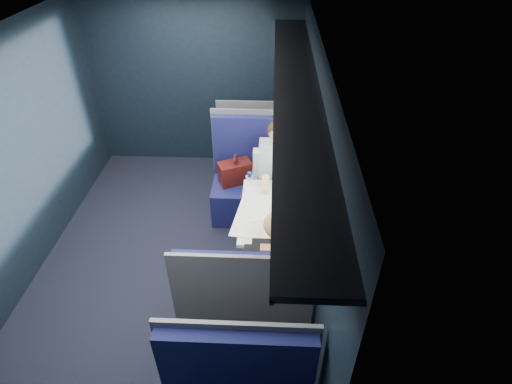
{
  "coord_description": "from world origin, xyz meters",
  "views": [
    {
      "loc": [
        1.03,
        -3.01,
        3.2
      ],
      "look_at": [
        0.9,
        0.0,
        0.95
      ],
      "focal_mm": 28.0,
      "sensor_mm": 36.0,
      "label": 1
    }
  ],
  "objects_px": {
    "seat_bay_near": "(254,183)",
    "woman": "(276,265)",
    "seat_bay_far": "(246,304)",
    "table": "(269,216)",
    "laptop": "(304,203)",
    "cup": "(299,181)",
    "bottle_small": "(296,181)",
    "man": "(277,172)",
    "seat_row_front": "(258,146)"
  },
  "relations": [
    {
      "from": "woman",
      "to": "bottle_small",
      "type": "relative_size",
      "value": 5.78
    },
    {
      "from": "table",
      "to": "laptop",
      "type": "bearing_deg",
      "value": 4.57
    },
    {
      "from": "table",
      "to": "woman",
      "type": "relative_size",
      "value": 0.76
    },
    {
      "from": "woman",
      "to": "seat_bay_near",
      "type": "bearing_deg",
      "value": 99.48
    },
    {
      "from": "table",
      "to": "seat_bay_far",
      "type": "height_order",
      "value": "seat_bay_far"
    },
    {
      "from": "table",
      "to": "bottle_small",
      "type": "relative_size",
      "value": 4.37
    },
    {
      "from": "seat_bay_far",
      "to": "laptop",
      "type": "distance_m",
      "value": 1.11
    },
    {
      "from": "seat_bay_near",
      "to": "cup",
      "type": "xyz_separation_m",
      "value": [
        0.49,
        -0.43,
        0.36
      ]
    },
    {
      "from": "seat_bay_near",
      "to": "woman",
      "type": "xyz_separation_m",
      "value": [
        0.26,
        -1.58,
        0.3
      ]
    },
    {
      "from": "bottle_small",
      "to": "seat_bay_far",
      "type": "bearing_deg",
      "value": -109.73
    },
    {
      "from": "table",
      "to": "cup",
      "type": "height_order",
      "value": "cup"
    },
    {
      "from": "laptop",
      "to": "seat_bay_far",
      "type": "bearing_deg",
      "value": -119.83
    },
    {
      "from": "man",
      "to": "seat_row_front",
      "type": "bearing_deg",
      "value": 102.83
    },
    {
      "from": "table",
      "to": "seat_bay_near",
      "type": "height_order",
      "value": "seat_bay_near"
    },
    {
      "from": "table",
      "to": "seat_row_front",
      "type": "xyz_separation_m",
      "value": [
        -0.18,
        1.8,
        -0.25
      ]
    },
    {
      "from": "seat_bay_far",
      "to": "woman",
      "type": "distance_m",
      "value": 0.43
    },
    {
      "from": "table",
      "to": "woman",
      "type": "bearing_deg",
      "value": -84.55
    },
    {
      "from": "seat_row_front",
      "to": "bottle_small",
      "type": "distance_m",
      "value": 1.56
    },
    {
      "from": "woman",
      "to": "laptop",
      "type": "relative_size",
      "value": 3.55
    },
    {
      "from": "seat_bay_near",
      "to": "seat_bay_far",
      "type": "bearing_deg",
      "value": -89.55
    },
    {
      "from": "seat_row_front",
      "to": "table",
      "type": "bearing_deg",
      "value": -84.2
    },
    {
      "from": "table",
      "to": "bottle_small",
      "type": "xyz_separation_m",
      "value": [
        0.26,
        0.36,
        0.18
      ]
    },
    {
      "from": "woman",
      "to": "seat_bay_far",
      "type": "bearing_deg",
      "value": -146.18
    },
    {
      "from": "table",
      "to": "laptop",
      "type": "distance_m",
      "value": 0.37
    },
    {
      "from": "table",
      "to": "bottle_small",
      "type": "distance_m",
      "value": 0.48
    },
    {
      "from": "bottle_small",
      "to": "man",
      "type": "bearing_deg",
      "value": 119.51
    },
    {
      "from": "table",
      "to": "seat_bay_far",
      "type": "relative_size",
      "value": 0.79
    },
    {
      "from": "man",
      "to": "bottle_small",
      "type": "distance_m",
      "value": 0.41
    },
    {
      "from": "seat_bay_near",
      "to": "woman",
      "type": "height_order",
      "value": "woman"
    },
    {
      "from": "table",
      "to": "man",
      "type": "relative_size",
      "value": 0.76
    },
    {
      "from": "table",
      "to": "seat_bay_far",
      "type": "distance_m",
      "value": 0.93
    },
    {
      "from": "table",
      "to": "seat_row_front",
      "type": "bearing_deg",
      "value": 95.8
    },
    {
      "from": "laptop",
      "to": "cup",
      "type": "xyz_separation_m",
      "value": [
        -0.04,
        0.41,
        -0.03
      ]
    },
    {
      "from": "table",
      "to": "seat_bay_far",
      "type": "xyz_separation_m",
      "value": [
        -0.18,
        -0.87,
        -0.25
      ]
    },
    {
      "from": "seat_bay_far",
      "to": "man",
      "type": "relative_size",
      "value": 0.95
    },
    {
      "from": "man",
      "to": "woman",
      "type": "relative_size",
      "value": 1.0
    },
    {
      "from": "table",
      "to": "laptop",
      "type": "relative_size",
      "value": 2.69
    },
    {
      "from": "seat_bay_far",
      "to": "woman",
      "type": "height_order",
      "value": "woman"
    },
    {
      "from": "seat_bay_near",
      "to": "table",
      "type": "bearing_deg",
      "value": -77.33
    },
    {
      "from": "bottle_small",
      "to": "table",
      "type": "bearing_deg",
      "value": -125.91
    },
    {
      "from": "seat_bay_far",
      "to": "laptop",
      "type": "xyz_separation_m",
      "value": [
        0.52,
        0.9,
        0.4
      ]
    },
    {
      "from": "seat_bay_near",
      "to": "cup",
      "type": "bearing_deg",
      "value": -41.24
    },
    {
      "from": "man",
      "to": "bottle_small",
      "type": "relative_size",
      "value": 5.78
    },
    {
      "from": "seat_bay_far",
      "to": "man",
      "type": "bearing_deg",
      "value": 80.97
    },
    {
      "from": "seat_bay_near",
      "to": "seat_row_front",
      "type": "bearing_deg",
      "value": 89.15
    },
    {
      "from": "seat_bay_far",
      "to": "seat_row_front",
      "type": "relative_size",
      "value": 1.09
    },
    {
      "from": "table",
      "to": "seat_row_front",
      "type": "height_order",
      "value": "seat_row_front"
    },
    {
      "from": "laptop",
      "to": "cup",
      "type": "relative_size",
      "value": 4.18
    },
    {
      "from": "seat_bay_far",
      "to": "bottle_small",
      "type": "relative_size",
      "value": 5.51
    },
    {
      "from": "seat_row_front",
      "to": "man",
      "type": "height_order",
      "value": "man"
    }
  ]
}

